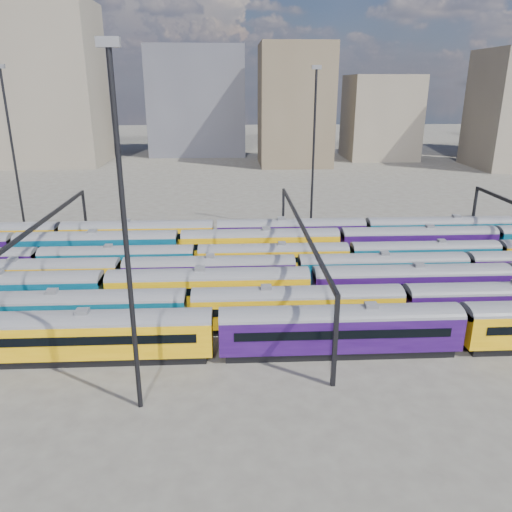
{
  "coord_description": "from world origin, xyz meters",
  "views": [
    {
      "loc": [
        2.1,
        -54.18,
        22.97
      ],
      "look_at": [
        4.99,
        3.47,
        3.0
      ],
      "focal_mm": 35.0,
      "sensor_mm": 36.0,
      "label": 1
    }
  ],
  "objects_px": {
    "rake_2": "(209,285)",
    "mast_2": "(125,228)",
    "rake_1": "(403,301)",
    "rake_0": "(216,328)"
  },
  "relations": [
    {
      "from": "rake_2",
      "to": "rake_1",
      "type": "bearing_deg",
      "value": -14.51
    },
    {
      "from": "rake_2",
      "to": "mast_2",
      "type": "xyz_separation_m",
      "value": [
        -4.54,
        -17.0,
        11.16
      ]
    },
    {
      "from": "rake_0",
      "to": "rake_1",
      "type": "xyz_separation_m",
      "value": [
        18.33,
        5.0,
        -0.11
      ]
    },
    {
      "from": "rake_0",
      "to": "mast_2",
      "type": "bearing_deg",
      "value": -128.33
    },
    {
      "from": "rake_2",
      "to": "mast_2",
      "type": "distance_m",
      "value": 20.84
    },
    {
      "from": "rake_1",
      "to": "rake_2",
      "type": "xyz_separation_m",
      "value": [
        -19.32,
        5.0,
        0.1
      ]
    },
    {
      "from": "rake_0",
      "to": "rake_1",
      "type": "height_order",
      "value": "rake_0"
    },
    {
      "from": "rake_2",
      "to": "rake_0",
      "type": "bearing_deg",
      "value": -84.35
    },
    {
      "from": "rake_0",
      "to": "rake_2",
      "type": "bearing_deg",
      "value": 95.65
    },
    {
      "from": "rake_0",
      "to": "rake_2",
      "type": "distance_m",
      "value": 10.05
    }
  ]
}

